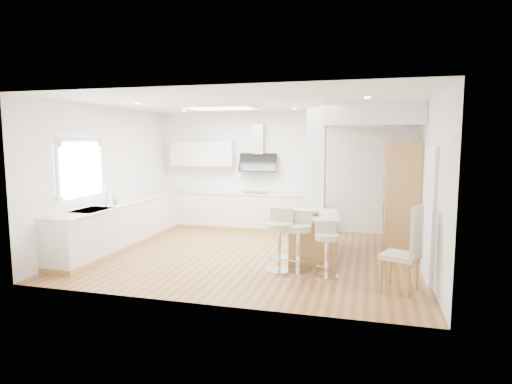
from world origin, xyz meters
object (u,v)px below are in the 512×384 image
(peninsula, at_px, (314,236))
(bar_stool_b, at_px, (299,238))
(dining_chair, at_px, (408,246))
(bar_stool_a, at_px, (279,236))
(bar_stool_c, at_px, (327,246))

(peninsula, bearing_deg, bar_stool_b, -103.96)
(peninsula, bearing_deg, dining_chair, -49.55)
(peninsula, relative_size, dining_chair, 1.14)
(bar_stool_a, bearing_deg, bar_stool_b, 10.85)
(peninsula, height_order, bar_stool_a, bar_stool_a)
(bar_stool_c, distance_m, dining_chair, 1.26)
(peninsula, height_order, dining_chair, dining_chair)
(dining_chair, bearing_deg, peninsula, 157.49)
(bar_stool_a, distance_m, bar_stool_b, 0.32)
(bar_stool_a, bearing_deg, bar_stool_c, -1.13)
(bar_stool_c, bearing_deg, bar_stool_a, 158.65)
(peninsula, relative_size, bar_stool_b, 1.43)
(dining_chair, bearing_deg, bar_stool_c, -178.77)
(peninsula, distance_m, dining_chair, 2.10)
(bar_stool_b, height_order, bar_stool_c, bar_stool_b)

